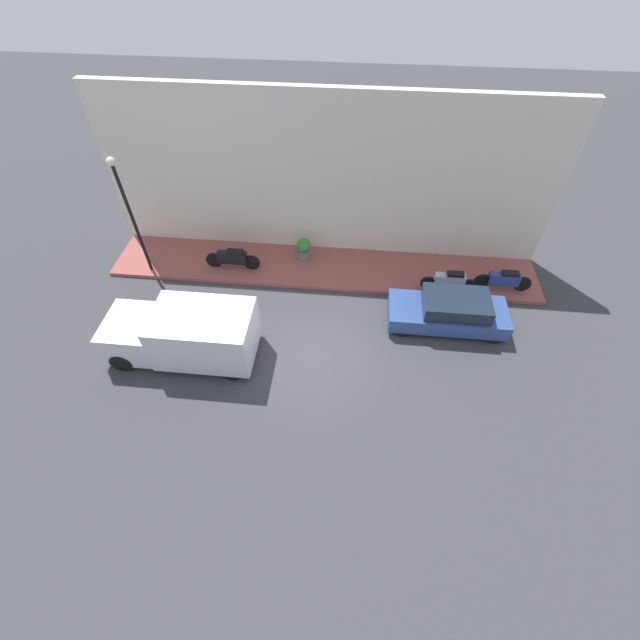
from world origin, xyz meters
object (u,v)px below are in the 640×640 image
streetlamp (128,206)px  potted_plant (304,248)px  scooter_silver (450,281)px  delivery_van (183,334)px  motorcycle_blue (504,280)px  motorcycle_black (233,258)px  parked_car (449,311)px

streetlamp → potted_plant: 6.58m
scooter_silver → delivery_van: bearing=113.2°
scooter_silver → potted_plant: size_ratio=2.24×
motorcycle_blue → motorcycle_black: 10.40m
scooter_silver → parked_car: bearing=173.5°
streetlamp → potted_plant: size_ratio=5.04×
streetlamp → scooter_silver: bearing=-90.3°
motorcycle_black → parked_car: bearing=-104.4°
motorcycle_blue → motorcycle_black: size_ratio=0.97×
motorcycle_black → streetlamp: streetlamp is taller
parked_car → motorcycle_blue: bearing=-49.7°
streetlamp → potted_plant: bearing=-77.9°
parked_car → streetlamp: size_ratio=0.87×
parked_car → motorcycle_black: 8.46m
delivery_van → scooter_silver: delivery_van is taller
motorcycle_blue → potted_plant: bearing=81.8°
delivery_van → scooter_silver: bearing=-66.8°
parked_car → motorcycle_black: size_ratio=1.89×
delivery_van → motorcycle_blue: (4.05, -10.93, -0.35)m
motorcycle_blue → streetlamp: 13.89m
motorcycle_blue → delivery_van: bearing=110.3°
parked_car → potted_plant: size_ratio=4.40×
parked_car → streetlamp: bearing=81.6°
motorcycle_blue → potted_plant: 7.76m
parked_car → streetlamp: (1.70, 11.47, 2.40)m
streetlamp → delivery_van: bearing=-144.7°
streetlamp → parked_car: bearing=-98.4°
delivery_van → motorcycle_blue: size_ratio=2.29×
parked_car → motorcycle_blue: 2.89m
motorcycle_black → potted_plant: 2.86m
parked_car → scooter_silver: parked_car is taller
streetlamp → potted_plant: (1.28, -6.00, -2.39)m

